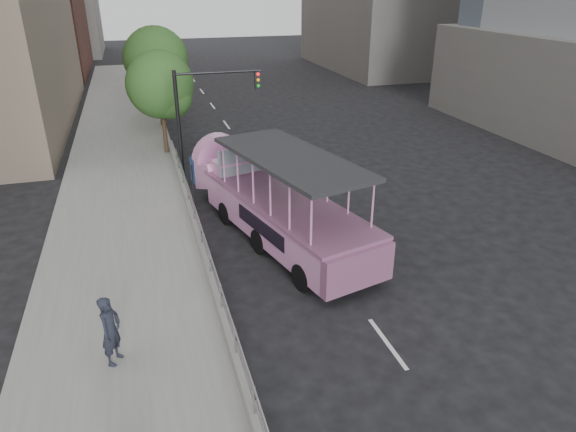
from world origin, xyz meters
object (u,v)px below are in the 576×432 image
at_px(pedestrian_near, 111,330).
at_px(traffic_signal, 203,106).
at_px(duck_boat, 271,202).
at_px(parking_sign, 194,186).
at_px(street_tree_far, 158,62).
at_px(car, 284,176).
at_px(street_tree_near, 162,87).

relative_size(pedestrian_near, traffic_signal, 0.36).
relative_size(duck_boat, parking_sign, 3.74).
bearing_deg(street_tree_far, pedestrian_near, -97.13).
xyz_separation_m(duck_boat, car, (1.77, 4.32, -0.67)).
height_order(parking_sign, street_tree_near, street_tree_near).
distance_m(pedestrian_near, street_tree_far, 23.33).
height_order(traffic_signal, street_tree_near, street_tree_near).
height_order(car, pedestrian_near, pedestrian_near).
height_order(street_tree_near, street_tree_far, street_tree_far).
relative_size(parking_sign, street_tree_far, 0.45).
bearing_deg(duck_boat, parking_sign, 156.62).
xyz_separation_m(pedestrian_near, street_tree_far, (2.87, 22.95, 3.08)).
bearing_deg(street_tree_far, parking_sign, -89.61).
bearing_deg(traffic_signal, parking_sign, -102.24).
bearing_deg(street_tree_near, duck_boat, -73.99).
bearing_deg(parking_sign, street_tree_near, 91.86).
bearing_deg(traffic_signal, street_tree_near, 114.98).
relative_size(car, parking_sign, 1.27).
bearing_deg(duck_boat, pedestrian_near, -131.79).
bearing_deg(street_tree_near, parking_sign, -88.14).
bearing_deg(car, street_tree_far, 124.43).
xyz_separation_m(pedestrian_near, street_tree_near, (2.67, 16.95, 2.60)).
xyz_separation_m(parking_sign, traffic_signal, (1.29, 5.96, 1.69)).
relative_size(traffic_signal, street_tree_near, 0.91).
xyz_separation_m(duck_boat, pedestrian_near, (-5.70, -6.38, -0.08)).
distance_m(parking_sign, street_tree_far, 15.59).
bearing_deg(car, street_tree_near, 141.39).
bearing_deg(street_tree_near, car, -52.44).
bearing_deg(street_tree_near, traffic_signal, -65.02).
bearing_deg(street_tree_far, car, -69.40).
bearing_deg(car, parking_sign, -131.23).
xyz_separation_m(traffic_signal, street_tree_far, (-1.40, 9.43, 0.81)).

